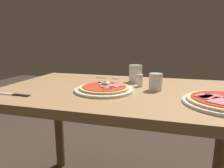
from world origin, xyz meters
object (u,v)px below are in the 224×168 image
Objects in this scene: pizza_foreground at (104,89)px; salt_shaker at (140,81)px; fork at (106,78)px; dining_table at (122,111)px; knife at (14,94)px; water_glass_near at (135,75)px; pizza_across_left at (224,102)px; water_glass_far at (156,83)px.

pizza_foreground is 0.22m from salt_shaker.
pizza_foreground is at bearing -73.76° from fork.
knife reaches higher than dining_table.
fork is (-0.21, 0.07, -0.04)m from water_glass_near.
water_glass_near is at bearing 139.46° from pizza_across_left.
fork is at bearing 161.94° from water_glass_near.
water_glass_far reaches higher than salt_shaker.
dining_table is 4.11× the size of pizza_across_left.
pizza_across_left is at bearing -9.43° from pizza_foreground.
water_glass_far is at bearing 17.89° from pizza_foreground.
pizza_across_left is at bearing -33.97° from fork.
pizza_across_left is at bearing -32.86° from salt_shaker.
pizza_foreground is 0.42m from knife.
dining_table is at bearing -135.50° from salt_shaker.
pizza_across_left is 0.74m from fork.
water_glass_near is at bearing -18.06° from fork.
pizza_across_left is at bearing -40.54° from water_glass_near.
fork is at bearing 146.03° from pizza_across_left.
water_glass_near is 0.23m from fork.
knife is at bearing -173.57° from pizza_across_left.
pizza_across_left is 0.32m from water_glass_far.
pizza_foreground is 2.85× the size of water_glass_near.
pizza_foreground is 0.53m from pizza_across_left.
pizza_across_left reaches higher than dining_table.
fork is (-0.61, 0.41, -0.01)m from pizza_across_left.
water_glass_near reaches higher than knife.
pizza_foreground reaches higher than fork.
fork is at bearing 61.21° from knife.
dining_table is at bearing -175.20° from water_glass_far.
water_glass_far is 0.68m from knife.
dining_table is 4.33× the size of pizza_foreground.
pizza_across_left reaches higher than knife.
knife is 0.63m from salt_shaker.
fork is at bearing 144.51° from salt_shaker.
water_glass_far is at bearing -37.99° from salt_shaker.
pizza_foreground is 1.52× the size of knife.
water_glass_near is at bearing 125.82° from water_glass_far.
salt_shaker reaches higher than pizza_across_left.
water_glass_far is at bearing 4.80° from dining_table.
fork is 2.36× the size of salt_shaker.
dining_table is 0.54m from knife.
salt_shaker is at bearing 142.01° from water_glass_far.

